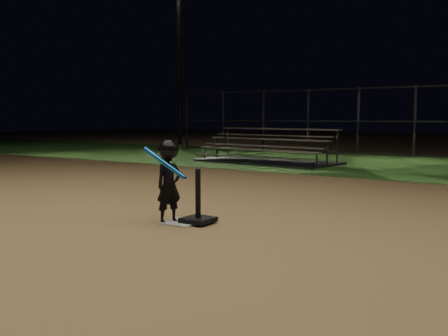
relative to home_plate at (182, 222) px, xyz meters
The scene contains 8 objects.
ground 0.01m from the home_plate, ahead, with size 80.00×80.00×0.00m, color #9D7947.
grass_strip 10.00m from the home_plate, 90.00° to the left, with size 60.00×8.00×0.01m, color #264F19.
home_plate is the anchor object (origin of this frame).
batting_tee 0.25m from the home_plate, 25.43° to the left, with size 0.38×0.38×0.70m.
child_batter 0.60m from the home_plate, 152.79° to the right, with size 0.53×0.50×1.11m.
bleacher_left 8.96m from the home_plate, 111.57° to the left, with size 4.51×2.57×1.05m.
backstop_fence 13.06m from the home_plate, 90.00° to the left, with size 20.08×0.08×2.50m.
light_pole_left 19.79m from the home_plate, 128.77° to the left, with size 0.90×0.53×8.30m.
Camera 1 is at (4.03, -5.08, 1.40)m, focal length 39.79 mm.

